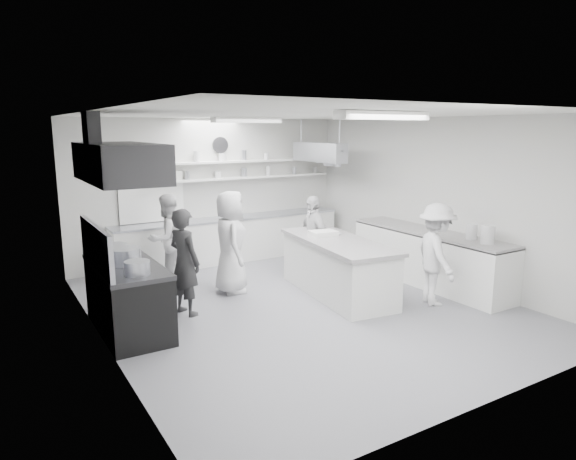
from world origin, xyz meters
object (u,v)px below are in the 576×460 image
prep_island (337,269)px  cook_stove (185,262)px  cook_back (167,239)px  right_counter (429,258)px  stove (128,300)px  back_counter (232,239)px

prep_island → cook_stove: cook_stove is taller
cook_back → cook_stove: bearing=59.1°
prep_island → right_counter: bearing=-4.4°
stove → back_counter: bearing=44.0°
stove → cook_stove: bearing=12.9°
stove → right_counter: 5.28m
stove → back_counter: 4.03m
stove → right_counter: bearing=-6.5°
right_counter → cook_stove: size_ratio=2.02×
stove → right_counter: right_counter is taller
stove → back_counter: (2.90, 2.80, 0.01)m
stove → prep_island: 3.46m
right_counter → prep_island: (-1.80, 0.37, -0.02)m
right_counter → stove: bearing=173.5°
cook_stove → back_counter: bearing=-56.2°
stove → prep_island: prep_island is taller
back_counter → cook_back: size_ratio=3.05×
back_counter → prep_island: back_counter is taller
stove → prep_island: size_ratio=0.74×
cook_back → back_counter: bearing=-173.9°
back_counter → cook_stove: (-1.99, -2.59, 0.36)m
cook_back → right_counter: bearing=126.9°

